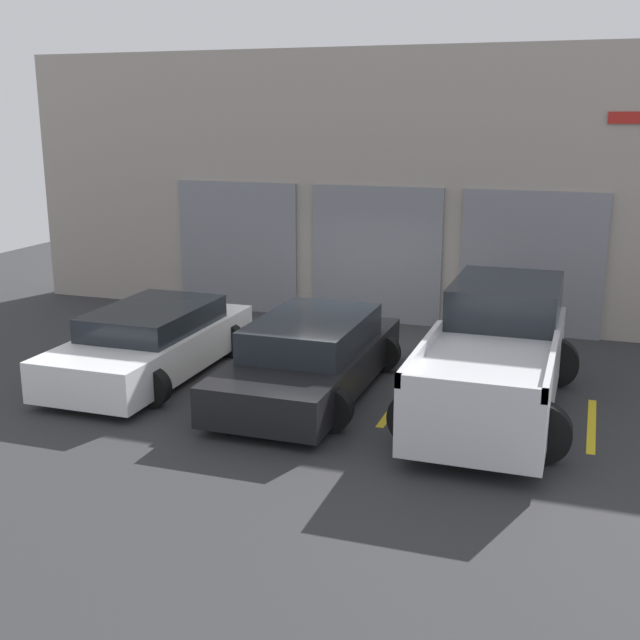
{
  "coord_description": "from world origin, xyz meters",
  "views": [
    {
      "loc": [
        4.15,
        -13.49,
        4.43
      ],
      "look_at": [
        0.0,
        -1.34,
        1.1
      ],
      "focal_mm": 45.0,
      "sensor_mm": 36.0,
      "label": 1
    }
  ],
  "objects": [
    {
      "name": "ground_plane",
      "position": [
        0.0,
        0.0,
        0.0
      ],
      "size": [
        28.0,
        28.0,
        0.0
      ],
      "primitive_type": "plane",
      "color": "#2D2D30"
    },
    {
      "name": "shophouse_building",
      "position": [
        -0.01,
        3.29,
        2.82
      ],
      "size": [
        17.12,
        0.68,
        5.74
      ],
      "color": "#9E9389",
      "rests_on": "ground"
    },
    {
      "name": "pickup_truck",
      "position": [
        2.91,
        -1.56,
        0.84
      ],
      "size": [
        2.43,
        5.09,
        1.79
      ],
      "color": "silver",
      "rests_on": "ground"
    },
    {
      "name": "sedan_white",
      "position": [
        -2.91,
        -1.82,
        0.57
      ],
      "size": [
        2.22,
        4.51,
        1.19
      ],
      "color": "white",
      "rests_on": "ground"
    },
    {
      "name": "sedan_side",
      "position": [
        0.0,
        -1.81,
        0.59
      ],
      "size": [
        2.29,
        4.69,
        1.24
      ],
      "color": "black",
      "rests_on": "ground"
    },
    {
      "name": "parking_stripe_far_left",
      "position": [
        -4.37,
        -1.84,
        0.0
      ],
      "size": [
        0.12,
        2.2,
        0.01
      ],
      "primitive_type": "cube",
      "color": "gold",
      "rests_on": "ground"
    },
    {
      "name": "parking_stripe_left",
      "position": [
        -1.46,
        -1.84,
        0.0
      ],
      "size": [
        0.12,
        2.2,
        0.01
      ],
      "primitive_type": "cube",
      "color": "gold",
      "rests_on": "ground"
    },
    {
      "name": "parking_stripe_centre",
      "position": [
        1.46,
        -1.84,
        0.0
      ],
      "size": [
        0.12,
        2.2,
        0.01
      ],
      "primitive_type": "cube",
      "color": "gold",
      "rests_on": "ground"
    },
    {
      "name": "parking_stripe_right",
      "position": [
        4.37,
        -1.84,
        0.0
      ],
      "size": [
        0.12,
        2.2,
        0.01
      ],
      "primitive_type": "cube",
      "color": "gold",
      "rests_on": "ground"
    }
  ]
}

